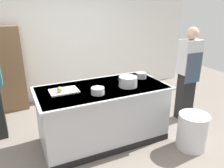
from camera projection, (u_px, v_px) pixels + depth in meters
ground_plane at (103, 139)px, 3.63m from camera, size 10.00×10.00×0.00m
back_wall at (65, 32)px, 4.91m from camera, size 6.40×0.12×3.00m
counter_island at (103, 113)px, 3.47m from camera, size 1.98×0.98×0.90m
cutting_board at (64, 91)px, 3.16m from camera, size 0.40×0.28×0.02m
onion at (60, 90)px, 3.08m from camera, size 0.08×0.08×0.08m
stock_pot at (128, 82)px, 3.34m from camera, size 0.34×0.28×0.16m
sauce_pan at (141, 75)px, 3.73m from camera, size 0.25×0.18×0.10m
mixing_bowl at (98, 91)px, 3.06m from camera, size 0.19×0.19×0.09m
trash_bin at (192, 131)px, 3.34m from camera, size 0.45×0.45×0.55m
person_chef at (188, 72)px, 4.02m from camera, size 0.38×0.25×1.72m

